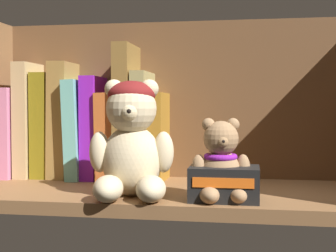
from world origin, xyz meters
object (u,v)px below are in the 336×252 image
(book_9, at_px, (160,136))
(book_5, at_px, (96,128))
(book_0, at_px, (18,132))
(book_4, at_px, (81,129))
(teddy_bear_smaller, at_px, (221,165))
(book_1, at_px, (31,120))
(book_6, at_px, (112,136))
(teddy_bear_larger, at_px, (131,141))
(book_2, at_px, (47,125))
(book_8, at_px, (145,126))
(small_product_box, at_px, (224,183))
(book_3, at_px, (65,120))
(book_7, at_px, (129,113))

(book_9, bearing_deg, book_5, 180.00)
(book_0, distance_m, book_4, 0.13)
(teddy_bear_smaller, bearing_deg, book_4, 146.91)
(book_1, distance_m, book_6, 0.17)
(book_5, distance_m, book_6, 0.04)
(book_1, xyz_separation_m, teddy_bear_smaller, (0.38, -0.18, -0.06))
(book_6, xyz_separation_m, teddy_bear_larger, (0.08, -0.18, 0.00))
(book_9, bearing_deg, book_6, 180.00)
(book_5, height_order, teddy_bear_larger, book_5)
(book_0, xyz_separation_m, teddy_bear_smaller, (0.41, -0.18, -0.03))
(book_9, relative_size, teddy_bear_smaller, 1.35)
(book_2, xyz_separation_m, book_8, (0.20, 0.00, -0.00))
(book_9, bearing_deg, book_8, 180.00)
(book_5, distance_m, small_product_box, 0.32)
(book_9, bearing_deg, book_3, 180.00)
(book_1, distance_m, book_2, 0.03)
(book_3, bearing_deg, book_0, 180.00)
(book_0, xyz_separation_m, book_6, (0.19, 0.00, -0.00))
(book_1, height_order, teddy_bear_larger, book_1)
(book_8, bearing_deg, book_2, 180.00)
(book_3, relative_size, teddy_bear_smaller, 1.84)
(book_3, distance_m, teddy_bear_smaller, 0.36)
(book_8, xyz_separation_m, small_product_box, (0.16, -0.19, -0.07))
(book_0, height_order, book_4, book_4)
(book_2, xyz_separation_m, book_5, (0.10, 0.00, -0.00))
(book_5, relative_size, book_8, 0.96)
(small_product_box, bearing_deg, teddy_bear_smaller, 138.01)
(book_6, relative_size, book_8, 0.81)
(book_9, height_order, teddy_bear_smaller, book_9)
(book_2, height_order, small_product_box, book_2)
(book_3, distance_m, book_4, 0.04)
(book_8, distance_m, teddy_bear_larger, 0.18)
(book_2, distance_m, small_product_box, 0.41)
(book_8, bearing_deg, book_7, 180.00)
(book_1, height_order, book_2, book_1)
(book_6, xyz_separation_m, book_9, (0.09, 0.00, 0.00))
(book_4, xyz_separation_m, book_7, (0.10, 0.00, 0.03))
(book_2, bearing_deg, book_8, 0.00)
(book_6, xyz_separation_m, teddy_bear_smaller, (0.22, -0.18, -0.03))
(book_1, bearing_deg, small_product_box, -25.72)
(teddy_bear_smaller, height_order, small_product_box, teddy_bear_smaller)
(book_0, relative_size, teddy_bear_larger, 0.96)
(book_0, relative_size, book_3, 0.78)
(book_4, bearing_deg, book_6, 0.00)
(teddy_bear_smaller, bearing_deg, book_7, 135.23)
(book_1, height_order, book_7, book_7)
(book_2, xyz_separation_m, book_7, (0.17, 0.00, 0.02))
(book_0, height_order, teddy_bear_larger, teddy_bear_larger)
(book_5, bearing_deg, book_0, 180.00)
(book_5, height_order, small_product_box, book_5)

